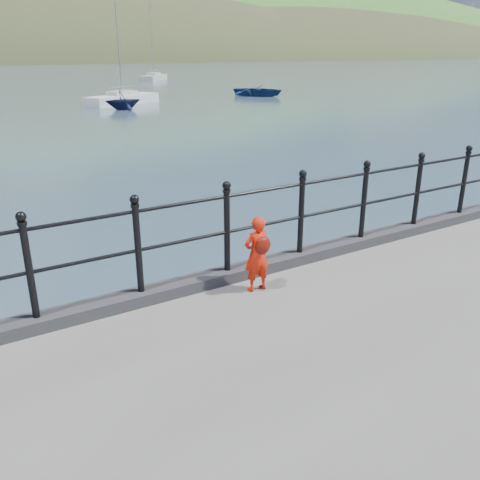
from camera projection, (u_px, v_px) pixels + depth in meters
ground at (185, 352)px, 6.91m from camera, size 600.00×600.00×0.00m
kerb at (187, 285)px, 6.42m from camera, size 60.00×0.30×0.15m
railing at (184, 229)px, 6.15m from camera, size 18.11×0.11×1.20m
far_shore at (27, 114)px, 224.36m from camera, size 830.00×200.00×156.00m
child at (257, 254)px, 6.28m from camera, size 0.36×0.30×0.97m
launch_blue at (259, 91)px, 45.54m from camera, size 5.10×5.61×0.95m
launch_navy at (123, 100)px, 34.93m from camera, size 2.45×2.11×1.29m
sailboat_near at (123, 100)px, 38.42m from camera, size 6.40×4.27×8.61m
sailboat_far at (153, 78)px, 69.20m from camera, size 5.97×6.72×10.02m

